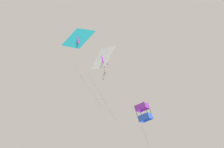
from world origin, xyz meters
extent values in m
pyramid|color=white|center=(-3.56, 4.72, 19.55)|extent=(1.85, 2.67, 1.80)
cube|color=purple|center=(-3.38, 4.61, 19.36)|extent=(0.75, 0.48, 0.95)
cube|color=purple|center=(-3.68, 4.80, 20.32)|extent=(0.44, 0.65, 0.20)
cylinder|color=#47474C|center=(-3.41, 4.65, 18.51)|extent=(0.03, 0.03, 0.29)
cube|color=black|center=(-3.40, 4.66, 18.36)|extent=(0.11, 0.15, 0.06)
cylinder|color=#47474C|center=(-3.37, 4.66, 18.22)|extent=(0.01, 0.07, 0.29)
cube|color=black|center=(-3.34, 4.66, 18.07)|extent=(0.16, 0.11, 0.06)
cylinder|color=#47474C|center=(-3.30, 4.65, 17.92)|extent=(0.02, 0.10, 0.30)
cube|color=black|center=(-3.25, 4.64, 17.78)|extent=(0.12, 0.14, 0.06)
cylinder|color=#47474C|center=(-3.30, 4.63, 17.63)|extent=(0.04, 0.11, 0.30)
cube|color=black|center=(-3.36, 4.61, 17.48)|extent=(0.08, 0.17, 0.06)
cylinder|color=#47474C|center=(-3.41, 4.62, 17.34)|extent=(0.02, 0.12, 0.30)
cube|color=black|center=(-3.47, 4.62, 17.19)|extent=(0.16, 0.11, 0.06)
cylinder|color=#47474C|center=(-3.50, 4.63, 17.04)|extent=(0.03, 0.08, 0.29)
cube|color=black|center=(-3.54, 4.64, 16.90)|extent=(0.11, 0.15, 0.06)
cylinder|color=#47474C|center=(-3.52, 4.65, 16.75)|extent=(0.03, 0.04, 0.29)
cube|color=black|center=(-3.51, 4.66, 16.60)|extent=(0.17, 0.07, 0.06)
cylinder|color=#47474C|center=(-2.21, 5.37, 15.92)|extent=(1.48, 2.43, 5.48)
cube|color=purple|center=(7.62, 3.12, 21.37)|extent=(0.75, 1.47, 0.70)
cube|color=purple|center=(6.40, 3.46, 20.73)|extent=(0.75, 1.47, 0.70)
cube|color=purple|center=(7.20, 3.97, 21.05)|extent=(1.56, 0.48, 1.32)
cube|color=purple|center=(6.82, 2.61, 21.05)|extent=(1.56, 0.48, 1.32)
cube|color=blue|center=(8.24, 2.95, 20.10)|extent=(0.75, 1.47, 0.70)
cube|color=blue|center=(7.01, 3.29, 19.46)|extent=(0.75, 1.47, 0.70)
cube|color=blue|center=(7.82, 3.80, 19.78)|extent=(1.56, 0.48, 1.32)
cube|color=blue|center=(7.43, 2.43, 19.78)|extent=(1.56, 0.48, 1.32)
cylinder|color=#332D28|center=(8.12, 3.72, 20.74)|extent=(1.06, 0.35, 2.07)
cylinder|color=#332D28|center=(7.74, 2.35, 20.74)|extent=(1.06, 0.35, 2.07)
cylinder|color=#332D28|center=(6.90, 4.06, 20.10)|extent=(1.06, 0.35, 2.07)
cylinder|color=#332D28|center=(6.51, 2.69, 20.10)|extent=(1.06, 0.35, 2.07)
cylinder|color=#47474C|center=(8.46, 3.32, 16.65)|extent=(0.51, 1.35, 5.58)
pyramid|color=#1EB2C6|center=(-6.24, 6.29, 20.05)|extent=(0.98, 2.81, 1.67)
cube|color=#DB2D93|center=(-6.02, 6.26, 19.90)|extent=(0.90, 0.16, 0.97)
cube|color=#DB2D93|center=(-6.48, 6.32, 20.76)|extent=(0.18, 0.70, 0.19)
cylinder|color=#47474C|center=(-4.20, 6.03, 15.79)|extent=(0.47, 3.52, 6.88)
camera|label=1|loc=(-17.95, -1.20, 0.50)|focal=39.29mm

